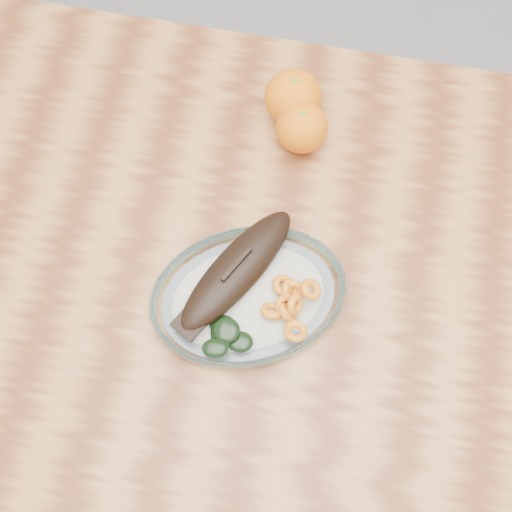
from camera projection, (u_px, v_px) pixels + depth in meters
name	position (u px, v px, depth m)	size (l,w,h in m)	color
ground	(268.00, 361.00, 1.65)	(3.00, 3.00, 0.00)	slate
dining_table	(275.00, 285.00, 1.03)	(1.20, 0.80, 0.75)	brown
plated_meal	(248.00, 295.00, 0.91)	(0.66, 0.66, 0.08)	white
orange_left	(293.00, 97.00, 0.99)	(0.09, 0.09, 0.09)	#E26204
orange_right	(302.00, 128.00, 0.98)	(0.08, 0.08, 0.08)	#E26204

